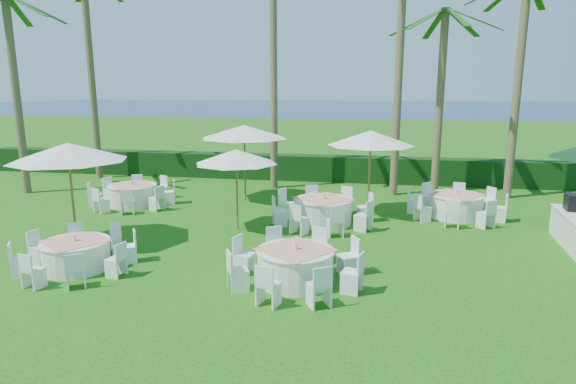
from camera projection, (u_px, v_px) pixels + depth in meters
name	position (u px, v px, depth m)	size (l,w,h in m)	color
ground	(246.00, 269.00, 11.86)	(120.00, 120.00, 0.00)	#0F530E
hedge	(312.00, 168.00, 23.26)	(34.00, 1.00, 1.20)	black
ocean	(365.00, 108.00, 109.86)	(260.00, 260.00, 0.00)	#061042
banquet_table_a	(76.00, 254.00, 11.80)	(2.86, 2.86, 0.88)	white
banquet_table_b	(295.00, 265.00, 10.99)	(3.11, 3.11, 0.95)	white
banquet_table_d	(133.00, 194.00, 18.27)	(3.09, 3.09, 0.96)	white
banquet_table_e	(323.00, 210.00, 15.78)	(3.27, 3.27, 1.01)	white
banquet_table_f	(456.00, 205.00, 16.55)	(3.24, 3.24, 0.98)	white
umbrella_a	(68.00, 152.00, 13.19)	(3.18, 3.18, 2.91)	brown
umbrella_b	(236.00, 157.00, 14.71)	(2.57, 2.57, 2.54)	brown
umbrella_c	(244.00, 132.00, 18.59)	(3.40, 3.40, 2.98)	brown
umbrella_d	(371.00, 138.00, 16.32)	(2.95, 2.95, 2.97)	brown
palm_a	(91.00, 69.00, 22.88)	(4.37, 4.25, 9.58)	brown
palm_b	(273.00, 63.00, 20.44)	(4.27, 4.36, 9.89)	brown
palm_c	(400.00, 57.00, 19.01)	(4.24, 4.37, 10.20)	brown
palm_d	(440.00, 93.00, 19.72)	(4.32, 4.32, 7.51)	brown
palm_e	(518.00, 80.00, 18.63)	(4.40, 3.98, 8.49)	brown
palm_f	(15.00, 86.00, 19.62)	(4.34, 4.29, 8.02)	brown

